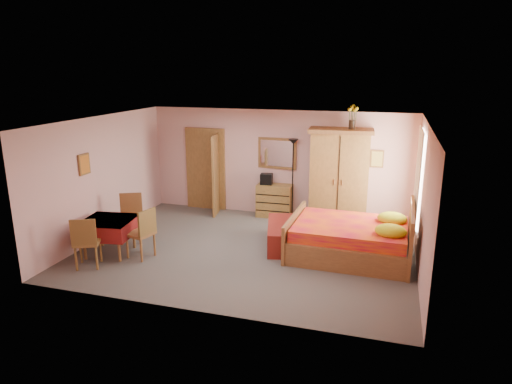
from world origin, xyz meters
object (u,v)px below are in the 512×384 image
(sunflower_vase, at_px, (353,117))
(wall_mirror, at_px, (277,153))
(dining_table, at_px, (110,237))
(bench, at_px, (281,235))
(bed, at_px, (350,229))
(chest_of_drawers, at_px, (274,201))
(wardrobe, at_px, (339,177))
(chair_east, at_px, (140,233))
(stereo, at_px, (266,179))
(floor_lamp, at_px, (293,179))
(chair_west, at_px, (81,227))
(chair_south, at_px, (87,241))
(chair_north, at_px, (131,219))

(sunflower_vase, bearing_deg, wall_mirror, 169.64)
(dining_table, bearing_deg, bench, 23.30)
(wall_mirror, distance_m, bed, 3.12)
(chest_of_drawers, relative_size, wardrobe, 0.38)
(bed, height_order, chair_east, bed)
(bed, bearing_deg, stereo, 140.44)
(chest_of_drawers, xyz_separation_m, floor_lamp, (0.43, 0.06, 0.57))
(wall_mirror, height_order, chair_east, wall_mirror)
(sunflower_vase, height_order, dining_table, sunflower_vase)
(wardrobe, bearing_deg, stereo, 172.47)
(bed, distance_m, bench, 1.44)
(stereo, distance_m, dining_table, 3.99)
(chair_west, bearing_deg, chair_south, 63.34)
(chest_of_drawers, relative_size, chair_north, 0.85)
(chair_east, bearing_deg, wardrobe, -34.04)
(dining_table, relative_size, chair_west, 1.04)
(chest_of_drawers, height_order, bed, bed)
(wardrobe, bearing_deg, chest_of_drawers, 171.48)
(sunflower_vase, bearing_deg, stereo, 177.09)
(wall_mirror, xyz_separation_m, chair_south, (-2.56, -4.06, -1.06))
(chest_of_drawers, relative_size, sunflower_vase, 1.58)
(chair_west, bearing_deg, wall_mirror, 155.62)
(stereo, distance_m, sunflower_vase, 2.54)
(sunflower_vase, distance_m, chair_west, 6.21)
(chest_of_drawers, bearing_deg, chair_east, -121.77)
(chair_north, bearing_deg, dining_table, 60.74)
(stereo, height_order, dining_table, stereo)
(bench, bearing_deg, wall_mirror, 106.61)
(dining_table, height_order, chair_north, chair_north)
(wardrobe, bearing_deg, floor_lamp, 166.74)
(wardrobe, relative_size, chair_west, 2.44)
(chest_of_drawers, height_order, chair_west, chair_west)
(chest_of_drawers, bearing_deg, chair_west, -137.44)
(bed, distance_m, chair_west, 5.39)
(chair_west, bearing_deg, bed, 122.41)
(bed, xyz_separation_m, chair_south, (-4.57, -1.90, -0.05))
(chair_south, bearing_deg, chair_north, 62.76)
(bench, relative_size, chair_north, 1.42)
(wall_mirror, height_order, chair_south, wall_mirror)
(stereo, distance_m, chair_east, 3.60)
(floor_lamp, xyz_separation_m, wardrobe, (1.13, -0.18, 0.16))
(chair_north, distance_m, chair_east, 0.92)
(wall_mirror, xyz_separation_m, dining_table, (-2.53, -3.41, -1.20))
(dining_table, xyz_separation_m, chair_east, (0.68, 0.02, 0.14))
(chest_of_drawers, relative_size, dining_table, 0.89)
(dining_table, relative_size, chair_east, 0.97)
(floor_lamp, bearing_deg, chair_west, -138.84)
(wall_mirror, xyz_separation_m, wardrobe, (1.56, -0.33, -0.43))
(chest_of_drawers, bearing_deg, wall_mirror, 88.40)
(chest_of_drawers, xyz_separation_m, bed, (2.02, -1.95, 0.13))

